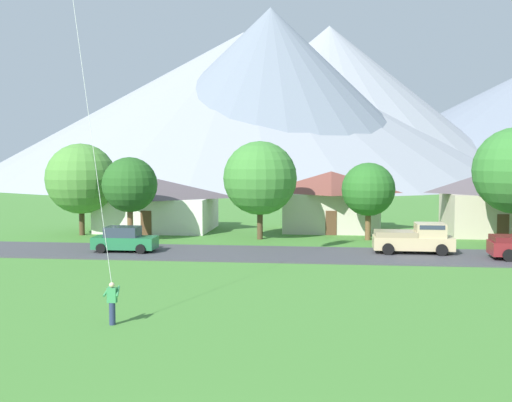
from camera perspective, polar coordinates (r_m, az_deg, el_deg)
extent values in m
cube|color=#424247|center=(41.94, 2.49, -4.79)|extent=(160.00, 6.70, 0.08)
cone|color=#8E939E|center=(159.78, -1.14, 8.45)|extent=(130.51, 130.51, 36.60)
cone|color=#8E939E|center=(167.70, 6.57, 8.74)|extent=(95.88, 95.88, 39.55)
cone|color=slate|center=(143.89, 1.31, 9.41)|extent=(80.92, 80.92, 39.08)
cube|color=beige|center=(55.80, 20.40, -1.07)|extent=(7.27, 7.09, 3.42)
pyramid|color=#564C51|center=(55.63, 20.47, 1.64)|extent=(7.85, 7.66, 1.88)
cube|color=brown|center=(52.43, 21.31, -2.20)|extent=(0.90, 0.06, 2.00)
cube|color=silver|center=(56.08, -8.78, -1.11)|extent=(9.36, 7.45, 2.87)
pyramid|color=#564C51|center=(55.92, -8.81, 1.16)|extent=(10.11, 8.04, 1.58)
cube|color=brown|center=(52.54, -9.85, -1.96)|extent=(0.90, 0.06, 2.00)
cube|color=beige|center=(55.38, 6.76, -0.93)|extent=(8.02, 6.65, 3.31)
pyramid|color=brown|center=(55.21, 6.78, 1.72)|extent=(8.66, 7.19, 1.82)
cube|color=brown|center=(52.12, 6.76, -1.97)|extent=(0.90, 0.06, 2.00)
cylinder|color=brown|center=(48.95, -11.23, -1.99)|extent=(0.44, 0.44, 2.75)
sphere|color=#23561E|center=(48.73, -11.28, 1.45)|extent=(4.16, 4.16, 4.16)
cylinder|color=#4C3823|center=(53.73, -15.38, -1.66)|extent=(0.44, 0.44, 2.47)
sphere|color=#4C8938|center=(53.50, -15.45, 1.95)|extent=(5.73, 5.73, 5.73)
cylinder|color=brown|center=(49.64, 10.03, -2.10)|extent=(0.44, 0.44, 2.38)
sphere|color=#286623|center=(49.42, 10.07, 1.04)|extent=(4.10, 4.10, 4.10)
cylinder|color=#4C3823|center=(49.29, 0.36, -1.94)|extent=(0.44, 0.44, 2.62)
sphere|color=#3D7F33|center=(49.04, 0.36, 2.08)|extent=(5.72, 5.72, 5.72)
cube|color=#237042|center=(43.63, -11.69, -3.67)|extent=(4.21, 1.82, 0.80)
cube|color=#2D3847|center=(43.58, -11.89, -2.70)|extent=(2.21, 1.59, 0.68)
cylinder|color=black|center=(44.15, -9.64, -3.92)|extent=(0.64, 0.24, 0.64)
cylinder|color=black|center=(42.40, -10.33, -4.26)|extent=(0.64, 0.24, 0.64)
cylinder|color=black|center=(44.96, -12.96, -3.82)|extent=(0.64, 0.24, 0.64)
cylinder|color=black|center=(43.25, -13.77, -4.15)|extent=(0.64, 0.24, 0.64)
cube|color=#C6B284|center=(43.34, 13.91, -3.66)|extent=(5.20, 2.00, 0.84)
cube|color=#C6B284|center=(43.38, 15.37, -2.53)|extent=(1.90, 1.84, 0.90)
cube|color=#2D3847|center=(43.35, 15.38, -2.17)|extent=(1.62, 1.88, 0.28)
cube|color=tan|center=(43.13, 12.41, -2.87)|extent=(2.70, 1.96, 0.36)
cylinder|color=black|center=(44.63, 15.91, -3.86)|extent=(0.76, 0.28, 0.76)
cylinder|color=black|center=(42.64, 16.35, -4.24)|extent=(0.76, 0.28, 0.76)
cylinder|color=black|center=(44.20, 11.55, -3.86)|extent=(0.76, 0.28, 0.76)
cylinder|color=black|center=(42.19, 11.79, -4.25)|extent=(0.76, 0.28, 0.76)
cylinder|color=black|center=(43.67, 21.12, -4.16)|extent=(0.76, 0.29, 0.76)
cylinder|color=black|center=(41.72, 21.78, -4.56)|extent=(0.76, 0.29, 0.76)
cylinder|color=navy|center=(25.63, -12.79, -9.84)|extent=(0.24, 0.24, 0.88)
cube|color=#388E51|center=(25.47, -12.82, -8.25)|extent=(0.36, 0.22, 0.58)
sphere|color=beige|center=(25.38, -12.83, -7.37)|extent=(0.21, 0.21, 0.21)
cylinder|color=#388E51|center=(25.56, -13.25, -7.88)|extent=(0.18, 0.55, 0.37)
cylinder|color=#388E51|center=(25.42, -12.30, -7.94)|extent=(0.18, 0.55, 0.37)
cylinder|color=silver|center=(27.22, -15.43, 12.05)|extent=(3.40, 3.22, 17.70)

